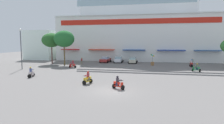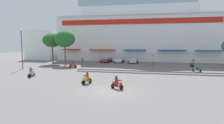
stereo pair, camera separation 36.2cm
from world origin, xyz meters
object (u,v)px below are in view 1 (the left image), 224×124
(plaza_tree_2, at_px, (64,39))
(scooter_rider_3, at_px, (191,64))
(streetlamp_near, at_px, (21,46))
(parked_car_0, at_px, (105,60))
(parked_car_2, at_px, (133,60))
(plaza_tree_0, at_px, (51,40))
(scooter_rider_0, at_px, (31,73))
(scooter_rider_5, at_px, (196,68))
(balloon_vendor_cart, at_px, (153,61))
(pedestrian_1, at_px, (82,60))
(scooter_rider_1, at_px, (73,65))
(parked_car_1, at_px, (118,60))
(pedestrian_0, at_px, (192,62))
(scooter_rider_2, at_px, (88,79))
(scooter_rider_4, at_px, (118,84))

(plaza_tree_2, distance_m, scooter_rider_3, 27.33)
(plaza_tree_2, xyz_separation_m, streetlamp_near, (-5.21, -7.25, -1.44))
(parked_car_0, height_order, parked_car_2, parked_car_2)
(plaza_tree_0, distance_m, scooter_rider_3, 31.08)
(scooter_rider_0, height_order, scooter_rider_5, scooter_rider_0)
(parked_car_2, relative_size, balloon_vendor_cart, 1.68)
(plaza_tree_0, relative_size, parked_car_2, 1.74)
(scooter_rider_3, distance_m, pedestrian_1, 23.61)
(scooter_rider_1, bearing_deg, parked_car_1, 56.94)
(parked_car_2, distance_m, balloon_vendor_cart, 5.73)
(parked_car_2, height_order, scooter_rider_0, scooter_rider_0)
(parked_car_1, bearing_deg, plaza_tree_0, -158.94)
(pedestrian_0, height_order, balloon_vendor_cart, balloon_vendor_cart)
(scooter_rider_1, distance_m, balloon_vendor_cart, 17.13)
(plaza_tree_2, bearing_deg, scooter_rider_1, -47.72)
(parked_car_2, height_order, scooter_rider_2, scooter_rider_2)
(scooter_rider_1, relative_size, pedestrian_0, 0.95)
(plaza_tree_2, bearing_deg, scooter_rider_0, -84.10)
(scooter_rider_1, xyz_separation_m, scooter_rider_2, (7.47, -13.03, 0.02))
(parked_car_1, height_order, scooter_rider_0, scooter_rider_0)
(scooter_rider_4, bearing_deg, parked_car_1, 99.18)
(parked_car_0, xyz_separation_m, pedestrian_0, (19.83, -3.06, 0.21))
(scooter_rider_4, bearing_deg, scooter_rider_2, 155.88)
(plaza_tree_2, height_order, parked_car_1, plaza_tree_2)
(plaza_tree_0, distance_m, parked_car_0, 13.61)
(scooter_rider_5, height_order, balloon_vendor_cart, balloon_vendor_cart)
(scooter_rider_4, xyz_separation_m, pedestrian_0, (12.33, 22.90, 0.32))
(parked_car_1, xyz_separation_m, streetlamp_near, (-16.03, -14.65, 3.57))
(parked_car_2, xyz_separation_m, pedestrian_0, (12.96, -2.65, 0.19))
(scooter_rider_2, xyz_separation_m, scooter_rider_4, (4.07, -1.82, -0.04))
(plaza_tree_2, height_order, scooter_rider_2, plaza_tree_2)
(plaza_tree_0, xyz_separation_m, plaza_tree_2, (3.94, -1.72, 0.26))
(parked_car_1, bearing_deg, parked_car_2, -8.70)
(parked_car_0, bearing_deg, plaza_tree_0, -154.22)
(parked_car_1, distance_m, parked_car_2, 3.63)
(scooter_rider_1, xyz_separation_m, scooter_rider_5, (22.78, -0.36, 0.00))
(plaza_tree_0, distance_m, scooter_rider_1, 10.49)
(scooter_rider_0, xyz_separation_m, scooter_rider_1, (2.03, 10.40, -0.01))
(plaza_tree_0, xyz_separation_m, pedestrian_0, (31.31, 2.48, -4.58))
(parked_car_1, bearing_deg, scooter_rider_5, -36.88)
(plaza_tree_0, height_order, parked_car_2, plaza_tree_0)
(scooter_rider_0, relative_size, scooter_rider_1, 1.02)
(parked_car_2, bearing_deg, streetlamp_near, -144.29)
(scooter_rider_3, xyz_separation_m, pedestrian_1, (-23.61, 0.00, 0.23))
(parked_car_0, bearing_deg, parked_car_2, -3.41)
(scooter_rider_3, height_order, streetlamp_near, streetlamp_near)
(scooter_rider_2, bearing_deg, parked_car_2, 81.74)
(scooter_rider_4, bearing_deg, scooter_rider_0, 161.82)
(plaza_tree_2, bearing_deg, scooter_rider_3, 4.67)
(plaza_tree_0, height_order, parked_car_1, plaza_tree_0)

